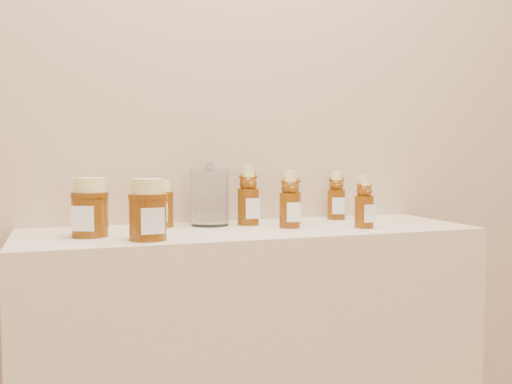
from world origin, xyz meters
name	(u,v)px	position (x,y,z in m)	size (l,w,h in m)	color
wall_back	(230,69)	(0.00, 1.75, 1.35)	(3.50, 0.02, 2.70)	tan
bear_bottle_back_left	(248,191)	(0.02, 1.63, 1.00)	(0.06, 0.06, 0.19)	#572806
bear_bottle_back_mid	(292,194)	(0.15, 1.63, 0.99)	(0.06, 0.06, 0.17)	#572806
bear_bottle_back_right	(336,192)	(0.32, 1.68, 0.99)	(0.06, 0.06, 0.17)	#572806
bear_bottle_front_left	(290,195)	(0.11, 1.54, 0.99)	(0.06, 0.06, 0.17)	#572806
bear_bottle_front_right	(364,198)	(0.29, 1.47, 0.98)	(0.05, 0.05, 0.16)	#572806
honey_jar_left	(90,207)	(-0.41, 1.54, 0.97)	(0.09, 0.09, 0.14)	#572806
honey_jar_back	(159,204)	(-0.23, 1.67, 0.96)	(0.08, 0.08, 0.13)	#572806
honey_jar_front	(148,209)	(-0.29, 1.44, 0.97)	(0.09, 0.09, 0.14)	#572806
glass_canister	(210,195)	(-0.09, 1.65, 0.99)	(0.11, 0.11, 0.17)	white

